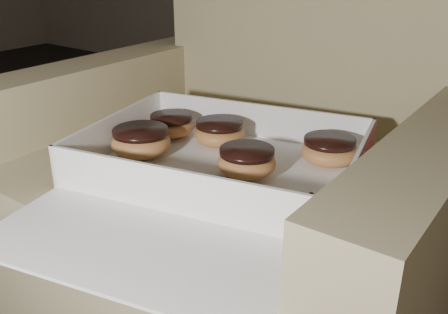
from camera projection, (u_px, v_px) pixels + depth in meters
armchair at (240, 201)px, 0.98m from camera, size 0.81×0.69×0.85m
bakery_box at (214, 176)px, 0.79m from camera, size 0.53×0.59×0.07m
donut_a at (329, 150)px, 0.84m from camera, size 0.09×0.09×0.05m
donut_b at (141, 141)px, 0.87m from camera, size 0.10×0.10×0.05m
donut_c at (220, 132)px, 0.92m from camera, size 0.09×0.09×0.05m
donut_d at (247, 161)px, 0.80m from camera, size 0.09×0.09×0.05m
donut_e at (172, 125)px, 0.96m from camera, size 0.09×0.09×0.04m
crumb_a at (311, 193)px, 0.75m from camera, size 0.01×0.01×0.00m
crumb_b at (322, 192)px, 0.75m from camera, size 0.01×0.01×0.00m
crumb_c at (154, 189)px, 0.76m from camera, size 0.01×0.01×0.00m
crumb_d at (108, 162)px, 0.85m from camera, size 0.01×0.01×0.00m
crumb_e at (192, 175)px, 0.81m from camera, size 0.01×0.01×0.00m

